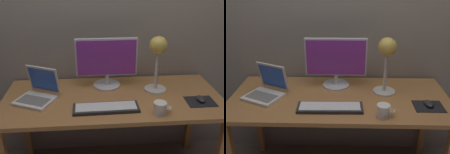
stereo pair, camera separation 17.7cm
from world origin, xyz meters
The scene contains 9 objects.
back_wall centered at (0.00, 0.40, 1.30)m, with size 4.80×0.06×2.60m, color gray.
desk centered at (0.00, 0.00, 0.66)m, with size 1.60×0.70×0.74m.
monitor centered at (-0.03, 0.19, 0.95)m, with size 0.47×0.21×0.39m.
keyboard_main centered at (-0.06, -0.18, 0.75)m, with size 0.44×0.15×0.03m.
laptop centered at (-0.53, 0.02, 0.80)m, with size 0.33×0.34×0.23m.
desk_lamp centered at (0.34, 0.08, 1.04)m, with size 0.17×0.17×0.43m.
mousepad centered at (0.61, -0.13, 0.74)m, with size 0.20×0.16×0.00m, color black.
mouse centered at (0.61, -0.12, 0.76)m, with size 0.06×0.10×0.03m, color #28282B.
coffee_mug centered at (0.28, -0.26, 0.78)m, with size 0.12×0.09×0.09m.
Camera 2 is at (0.04, -1.67, 1.63)m, focal length 41.24 mm.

